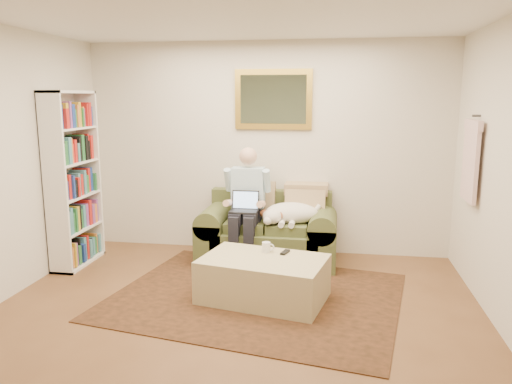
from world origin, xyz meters
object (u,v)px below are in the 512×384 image
(ottoman, at_px, (263,279))
(seated_man, at_px, (246,207))
(coffee_mug, at_px, (266,247))
(bookshelf, at_px, (73,180))
(sofa, at_px, (268,238))
(sleeping_dog, at_px, (292,213))
(laptop, at_px, (245,206))

(ottoman, bearing_deg, seated_man, 109.41)
(ottoman, distance_m, coffee_mug, 0.33)
(coffee_mug, relative_size, bookshelf, 0.05)
(sofa, relative_size, bookshelf, 0.80)
(sleeping_dog, distance_m, coffee_mug, 0.92)
(ottoman, bearing_deg, coffee_mug, 90.86)
(coffee_mug, bearing_deg, sofa, 96.83)
(sleeping_dog, height_order, ottoman, sleeping_dog)
(sofa, xyz_separation_m, seated_man, (-0.24, -0.15, 0.40))
(bookshelf, bearing_deg, seated_man, 9.05)
(laptop, relative_size, bookshelf, 0.16)
(seated_man, distance_m, laptop, 0.07)
(laptop, xyz_separation_m, ottoman, (0.36, -0.96, -0.50))
(sofa, bearing_deg, seated_man, -148.55)
(laptop, xyz_separation_m, coffee_mug, (0.36, -0.77, -0.24))
(seated_man, bearing_deg, coffee_mug, -66.66)
(bookshelf, bearing_deg, sofa, 11.81)
(laptop, bearing_deg, sofa, 41.02)
(laptop, xyz_separation_m, bookshelf, (-1.95, -0.25, 0.29))
(seated_man, height_order, ottoman, seated_man)
(laptop, distance_m, ottoman, 1.14)
(seated_man, relative_size, coffee_mug, 13.53)
(sofa, height_order, sleeping_dog, sofa)
(sleeping_dog, bearing_deg, ottoman, -98.77)
(coffee_mug, bearing_deg, ottoman, -89.14)
(laptop, distance_m, coffee_mug, 0.88)
(sofa, xyz_separation_m, laptop, (-0.24, -0.21, 0.43))
(sofa, xyz_separation_m, ottoman, (0.12, -1.17, -0.07))
(sofa, height_order, seated_man, seated_man)
(seated_man, height_order, coffee_mug, seated_man)
(sofa, height_order, bookshelf, bookshelf)
(laptop, bearing_deg, seated_man, 90.00)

